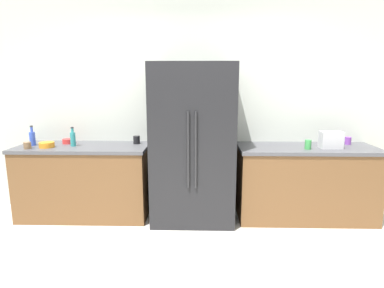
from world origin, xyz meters
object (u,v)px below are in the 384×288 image
(bottle_a, at_px, (73,139))
(refrigerator, at_px, (193,144))
(toaster, at_px, (331,140))
(cup_d, at_px, (348,141))
(cup_c, at_px, (308,145))
(cup_a, at_px, (137,140))
(bowl_a, at_px, (47,145))
(cup_b, at_px, (27,145))
(bowl_b, at_px, (69,141))
(bottle_b, at_px, (32,138))

(bottle_a, bearing_deg, refrigerator, -0.67)
(toaster, relative_size, cup_d, 2.67)
(toaster, distance_m, cup_c, 0.30)
(cup_a, distance_m, bowl_a, 1.04)
(toaster, xyz_separation_m, cup_c, (-0.28, -0.07, -0.04))
(cup_b, xyz_separation_m, cup_d, (3.79, 0.36, 0.01))
(cup_c, relative_size, cup_d, 1.18)
(cup_a, bearing_deg, refrigerator, -15.02)
(toaster, bearing_deg, cup_b, -177.84)
(bowl_b, bearing_deg, toaster, -3.64)
(bottle_b, relative_size, bowl_a, 1.40)
(refrigerator, height_order, cup_c, refrigerator)
(cup_a, height_order, bowl_b, cup_a)
(toaster, bearing_deg, bottle_b, 179.06)
(cup_a, bearing_deg, cup_b, -164.54)
(refrigerator, height_order, bowl_b, refrigerator)
(cup_d, xyz_separation_m, bowl_a, (-3.61, -0.27, -0.01))
(toaster, relative_size, cup_c, 2.25)
(cup_d, bearing_deg, cup_a, -179.42)
(cup_b, height_order, cup_c, cup_c)
(cup_a, relative_size, bowl_b, 0.66)
(refrigerator, relative_size, bowl_b, 12.67)
(cup_c, bearing_deg, bowl_a, 179.50)
(toaster, bearing_deg, cup_a, 175.06)
(cup_c, bearing_deg, cup_b, -178.99)
(cup_d, bearing_deg, bowl_b, -179.59)
(bowl_a, bearing_deg, bowl_b, 57.96)
(cup_b, distance_m, bowl_b, 0.47)
(refrigerator, distance_m, cup_a, 0.73)
(toaster, distance_m, bowl_b, 3.16)
(refrigerator, xyz_separation_m, bowl_b, (-1.55, 0.19, -0.01))
(bowl_a, relative_size, bowl_b, 1.17)
(bottle_a, height_order, cup_c, bottle_a)
(cup_a, distance_m, cup_d, 2.60)
(cup_a, xyz_separation_m, cup_c, (2.01, -0.27, 0.01))
(cup_a, relative_size, cup_b, 1.19)
(toaster, distance_m, cup_a, 2.31)
(bottle_a, relative_size, cup_d, 2.54)
(cup_c, bearing_deg, refrigerator, 176.28)
(refrigerator, distance_m, bowl_b, 1.57)
(refrigerator, bearing_deg, cup_b, -175.71)
(refrigerator, xyz_separation_m, bottle_a, (-1.43, 0.02, 0.05))
(refrigerator, height_order, toaster, refrigerator)
(bottle_a, height_order, bowl_b, bottle_a)
(refrigerator, xyz_separation_m, bowl_a, (-1.71, -0.06, -0.01))
(cup_b, height_order, cup_d, cup_d)
(toaster, xyz_separation_m, cup_d, (0.30, 0.22, -0.05))
(cup_a, height_order, cup_c, cup_c)
(cup_d, distance_m, bowl_b, 3.45)
(cup_c, bearing_deg, bowl_b, 174.52)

